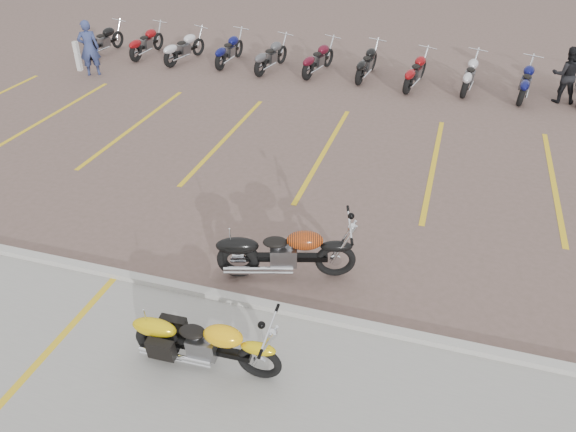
{
  "coord_description": "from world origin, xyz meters",
  "views": [
    {
      "loc": [
        2.91,
        -8.54,
        6.26
      ],
      "look_at": [
        0.36,
        -0.31,
        0.75
      ],
      "focal_mm": 35.0,
      "sensor_mm": 36.0,
      "label": 1
    }
  ],
  "objects_px": {
    "flame_cruiser": "(283,253)",
    "bollard": "(78,56)",
    "person_b": "(566,75)",
    "person_a": "(89,48)",
    "yellow_cruiser": "(204,343)"
  },
  "relations": [
    {
      "from": "person_b",
      "to": "bollard",
      "type": "bearing_deg",
      "value": 3.09
    },
    {
      "from": "flame_cruiser",
      "to": "person_b",
      "type": "bearing_deg",
      "value": 45.9
    },
    {
      "from": "person_b",
      "to": "bollard",
      "type": "xyz_separation_m",
      "value": [
        -15.71,
        -1.74,
        -0.34
      ]
    },
    {
      "from": "yellow_cruiser",
      "to": "bollard",
      "type": "height_order",
      "value": "bollard"
    },
    {
      "from": "yellow_cruiser",
      "to": "bollard",
      "type": "bearing_deg",
      "value": 129.38
    },
    {
      "from": "yellow_cruiser",
      "to": "bollard",
      "type": "relative_size",
      "value": 2.22
    },
    {
      "from": "flame_cruiser",
      "to": "person_b",
      "type": "height_order",
      "value": "person_b"
    },
    {
      "from": "yellow_cruiser",
      "to": "flame_cruiser",
      "type": "distance_m",
      "value": 2.36
    },
    {
      "from": "flame_cruiser",
      "to": "bollard",
      "type": "xyz_separation_m",
      "value": [
        -10.23,
        8.79,
        0.01
      ]
    },
    {
      "from": "flame_cruiser",
      "to": "person_a",
      "type": "bearing_deg",
      "value": 121.5
    },
    {
      "from": "person_a",
      "to": "bollard",
      "type": "height_order",
      "value": "person_a"
    },
    {
      "from": "bollard",
      "to": "yellow_cruiser",
      "type": "bearing_deg",
      "value": -48.63
    },
    {
      "from": "person_b",
      "to": "bollard",
      "type": "distance_m",
      "value": 15.81
    },
    {
      "from": "yellow_cruiser",
      "to": "flame_cruiser",
      "type": "relative_size",
      "value": 0.94
    },
    {
      "from": "flame_cruiser",
      "to": "person_a",
      "type": "relative_size",
      "value": 1.29
    }
  ]
}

